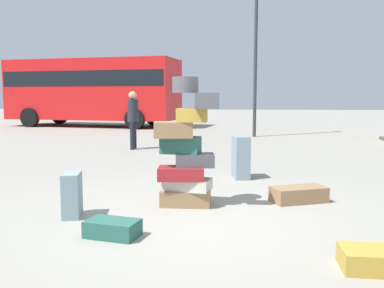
# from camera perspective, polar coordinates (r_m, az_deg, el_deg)

# --- Properties ---
(ground_plane) EXTENTS (80.00, 80.00, 0.00)m
(ground_plane) POSITION_cam_1_polar(r_m,az_deg,el_deg) (5.21, -0.48, -9.70)
(ground_plane) COLOR gray
(suitcase_tower) EXTENTS (0.86, 0.60, 1.70)m
(suitcase_tower) POSITION_cam_1_polar(r_m,az_deg,el_deg) (5.53, -0.92, -1.67)
(suitcase_tower) COLOR olive
(suitcase_tower) RESTS_ON ground
(suitcase_brown_behind_tower) EXTENTS (0.83, 0.61, 0.21)m
(suitcase_brown_behind_tower) POSITION_cam_1_polar(r_m,az_deg,el_deg) (6.01, 14.31, -6.67)
(suitcase_brown_behind_tower) COLOR olive
(suitcase_brown_behind_tower) RESTS_ON ground
(suitcase_tan_foreground_near) EXTENTS (0.68, 0.40, 0.18)m
(suitcase_tan_foreground_near) POSITION_cam_1_polar(r_m,az_deg,el_deg) (3.98, 24.43, -14.18)
(suitcase_tan_foreground_near) COLOR #B28C33
(suitcase_tan_foreground_near) RESTS_ON ground
(suitcase_slate_foreground_far) EXTENTS (0.33, 0.47, 0.75)m
(suitcase_slate_foreground_far) POSITION_cam_1_polar(r_m,az_deg,el_deg) (7.47, 6.66, -1.82)
(suitcase_slate_foreground_far) COLOR gray
(suitcase_slate_foreground_far) RESTS_ON ground
(suitcase_slate_left_side) EXTENTS (0.27, 0.39, 0.54)m
(suitcase_slate_left_side) POSITION_cam_1_polar(r_m,az_deg,el_deg) (5.29, -16.02, -6.69)
(suitcase_slate_left_side) COLOR gray
(suitcase_slate_left_side) RESTS_ON ground
(suitcase_teal_white_trunk) EXTENTS (0.60, 0.43, 0.18)m
(suitcase_teal_white_trunk) POSITION_cam_1_polar(r_m,az_deg,el_deg) (4.52, -10.76, -11.23)
(suitcase_teal_white_trunk) COLOR #26594C
(suitcase_teal_white_trunk) RESTS_ON ground
(person_bearded_onlooker) EXTENTS (0.30, 0.34, 1.58)m
(person_bearded_onlooker) POSITION_cam_1_polar(r_m,az_deg,el_deg) (11.58, -8.04, 3.93)
(person_bearded_onlooker) COLOR black
(person_bearded_onlooker) RESTS_ON ground
(parked_bus) EXTENTS (8.47, 3.82, 3.15)m
(parked_bus) POSITION_cam_1_polar(r_m,az_deg,el_deg) (20.76, -13.34, 7.42)
(parked_bus) COLOR red
(parked_bus) RESTS_ON ground
(lamp_post) EXTENTS (0.36, 0.36, 6.92)m
(lamp_post) POSITION_cam_1_polar(r_m,az_deg,el_deg) (15.45, 8.75, 17.60)
(lamp_post) COLOR #333338
(lamp_post) RESTS_ON ground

